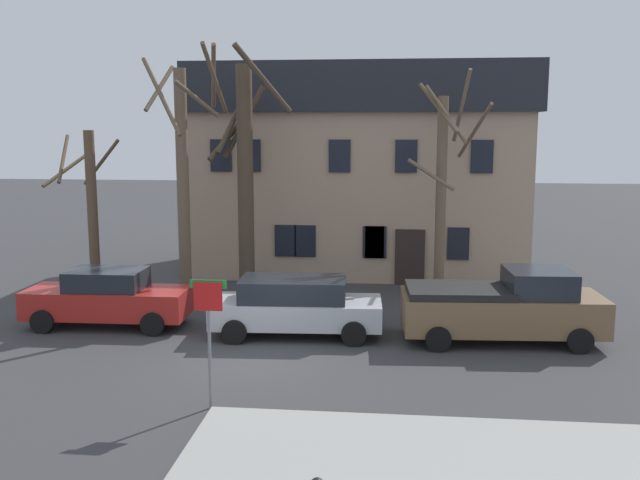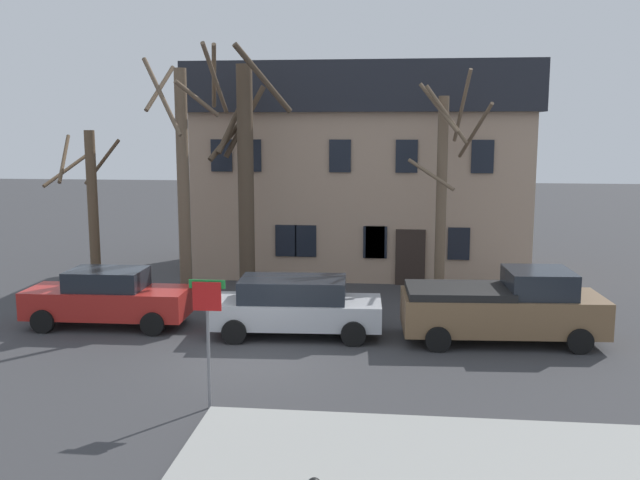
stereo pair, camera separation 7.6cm
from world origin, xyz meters
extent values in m
plane|color=#38383A|center=(0.00, 0.00, 0.00)|extent=(120.00, 120.00, 0.00)
cube|color=tan|center=(2.19, 12.50, 3.20)|extent=(12.82, 6.42, 6.40)
cube|color=#23262D|center=(2.19, 12.50, 7.33)|extent=(13.32, 6.92, 1.86)
cube|color=#2D231E|center=(4.16, 9.24, 1.05)|extent=(1.10, 0.12, 2.10)
cube|color=black|center=(-0.52, 9.25, 1.60)|extent=(0.80, 0.08, 1.20)
cube|color=black|center=(0.23, 9.25, 1.60)|extent=(0.80, 0.08, 1.20)
cube|color=black|center=(2.81, 9.25, 1.60)|extent=(0.80, 0.08, 1.20)
cube|color=black|center=(2.89, 9.25, 1.60)|extent=(0.80, 0.08, 1.20)
cube|color=black|center=(5.93, 9.25, 1.60)|extent=(0.80, 0.08, 1.20)
cube|color=black|center=(-2.95, 9.25, 4.80)|extent=(0.80, 0.08, 1.20)
cube|color=black|center=(-1.84, 9.25, 4.80)|extent=(0.80, 0.08, 1.20)
cube|color=black|center=(1.52, 9.25, 4.80)|extent=(0.80, 0.08, 1.20)
cube|color=black|center=(3.96, 9.25, 4.80)|extent=(0.80, 0.08, 1.20)
cube|color=black|center=(6.68, 9.25, 4.80)|extent=(0.80, 0.08, 1.20)
cylinder|color=brown|center=(-6.81, 6.40, 2.88)|extent=(0.35, 0.35, 5.75)
cylinder|color=brown|center=(-6.70, 7.09, 4.63)|extent=(1.49, 0.35, 1.63)
cylinder|color=brown|center=(-7.66, 6.19, 4.80)|extent=(0.56, 1.80, 1.60)
cylinder|color=brown|center=(-7.82, 6.84, 4.43)|extent=(1.02, 2.11, 1.24)
cylinder|color=brown|center=(-3.52, 6.22, 3.88)|extent=(0.41, 0.41, 7.77)
cylinder|color=brown|center=(-2.82, 5.73, 6.75)|extent=(1.14, 1.53, 1.15)
cylinder|color=brown|center=(-2.33, 6.16, 7.39)|extent=(0.27, 2.48, 2.15)
cylinder|color=brown|center=(-2.46, 6.52, 7.50)|extent=(0.76, 2.25, 1.96)
cylinder|color=brown|center=(-4.29, 6.44, 7.13)|extent=(0.61, 1.68, 1.60)
cylinder|color=brown|center=(-3.92, 5.53, 6.82)|extent=(1.57, 1.00, 2.54)
cylinder|color=#4C3D2D|center=(-1.55, 7.02, 3.97)|extent=(0.55, 0.55, 7.94)
cylinder|color=#4C3D2D|center=(-0.75, 6.27, 7.40)|extent=(1.72, 1.81, 2.18)
cylinder|color=#4C3D2D|center=(-2.20, 7.59, 5.57)|extent=(1.37, 1.53, 1.79)
cylinder|color=#4C3D2D|center=(-1.70, 7.67, 6.03)|extent=(1.52, 0.52, 2.54)
cylinder|color=#4C3D2D|center=(-2.04, 7.44, 6.05)|extent=(1.10, 1.24, 2.25)
cylinder|color=brown|center=(5.14, 7.41, 3.44)|extent=(0.36, 0.36, 6.88)
cylinder|color=brown|center=(4.94, 6.80, 6.47)|extent=(1.34, 0.55, 1.64)
cylinder|color=brown|center=(5.19, 6.73, 6.26)|extent=(1.46, 0.24, 1.91)
cylinder|color=brown|center=(5.76, 7.59, 6.55)|extent=(0.52, 1.39, 2.39)
cylinder|color=brown|center=(6.23, 7.81, 5.72)|extent=(0.94, 2.31, 1.88)
cylinder|color=brown|center=(4.74, 6.68, 4.31)|extent=(1.56, 0.94, 1.03)
cube|color=#AD231E|center=(-4.82, 2.68, 0.73)|extent=(4.80, 1.82, 0.81)
cube|color=#1E232B|center=(-4.82, 2.68, 1.42)|extent=(2.22, 1.56, 0.58)
cylinder|color=black|center=(-3.23, 3.57, 0.34)|extent=(0.68, 0.24, 0.68)
cylinder|color=black|center=(-3.19, 1.86, 0.34)|extent=(0.68, 0.24, 0.68)
cylinder|color=black|center=(-6.46, 3.50, 0.34)|extent=(0.68, 0.24, 0.68)
cylinder|color=black|center=(-6.42, 1.79, 0.34)|extent=(0.68, 0.24, 0.68)
cube|color=#B7BABF|center=(0.86, 2.36, 0.67)|extent=(4.87, 2.10, 0.71)
cube|color=#1E232B|center=(0.77, 2.36, 1.34)|extent=(3.04, 1.78, 0.62)
cylinder|color=black|center=(2.44, 3.37, 0.34)|extent=(0.69, 0.26, 0.68)
cylinder|color=black|center=(2.53, 1.52, 0.34)|extent=(0.69, 0.26, 0.68)
cylinder|color=black|center=(-0.81, 3.20, 0.34)|extent=(0.69, 0.26, 0.68)
cylinder|color=black|center=(-0.71, 1.35, 0.34)|extent=(0.69, 0.26, 0.68)
cube|color=brown|center=(6.55, 2.40, 0.82)|extent=(5.52, 2.36, 1.00)
cube|color=#1E232B|center=(7.52, 2.46, 1.67)|extent=(1.84, 1.89, 0.70)
cube|color=black|center=(5.36, 2.32, 1.42)|extent=(2.93, 2.12, 0.20)
cylinder|color=black|center=(8.32, 3.53, 0.34)|extent=(0.69, 0.26, 0.68)
cylinder|color=black|center=(8.45, 1.50, 0.34)|extent=(0.69, 0.26, 0.68)
cylinder|color=black|center=(4.65, 3.30, 0.34)|extent=(0.69, 0.26, 0.68)
cylinder|color=black|center=(4.78, 1.27, 0.34)|extent=(0.69, 0.26, 0.68)
cylinder|color=slate|center=(-0.20, -3.09, 1.36)|extent=(0.07, 0.07, 2.72)
cube|color=red|center=(-0.20, -3.11, 2.42)|extent=(0.60, 0.03, 0.60)
cube|color=#1E8C38|center=(-0.20, -3.07, 2.67)|extent=(0.76, 0.02, 0.18)
camera|label=1|loc=(3.58, -16.94, 5.85)|focal=39.79mm
camera|label=2|loc=(3.66, -16.93, 5.85)|focal=39.79mm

